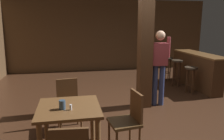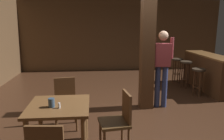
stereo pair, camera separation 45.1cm
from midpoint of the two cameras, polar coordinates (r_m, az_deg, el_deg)
name	(u,v)px [view 2 (the right image)]	position (r m, az deg, el deg)	size (l,w,h in m)	color
ground_plane	(148,113)	(4.86, 11.98, -10.87)	(10.80, 10.80, 0.00)	#382114
wall_back	(121,35)	(8.89, 3.85, 8.98)	(8.00, 0.10, 2.80)	brown
pillar	(147,46)	(4.83, 11.90, 6.19)	(0.28, 0.28, 2.80)	#4C301C
dining_table	(59,114)	(3.22, -9.70, -11.33)	(0.86, 0.86, 0.74)	brown
chair_north	(65,100)	(4.04, -8.96, -7.82)	(0.48, 0.48, 0.89)	#4C3319
chair_east	(119,119)	(3.28, 5.88, -12.61)	(0.47, 0.47, 0.89)	#4C3319
napkin_cup	(51,103)	(3.08, -11.50, -8.45)	(0.09, 0.09, 0.12)	#33475B
salt_shaker	(59,105)	(3.03, -9.48, -9.20)	(0.03, 0.03, 0.08)	silver
standing_person	(162,64)	(4.98, 15.49, 1.57)	(0.47, 0.24, 1.72)	maroon
bar_counter	(206,72)	(6.90, 25.00, -0.45)	(0.56, 2.14, 1.01)	brown
bar_stool_near	(198,76)	(6.18, 23.63, -1.37)	(0.34, 0.34, 0.73)	#2D2319
bar_stool_mid	(186,68)	(6.78, 20.56, 0.41)	(0.34, 0.34, 0.80)	#2D2319
bar_stool_far	(177,64)	(7.42, 18.32, 1.38)	(0.36, 0.36, 0.76)	#2D2319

